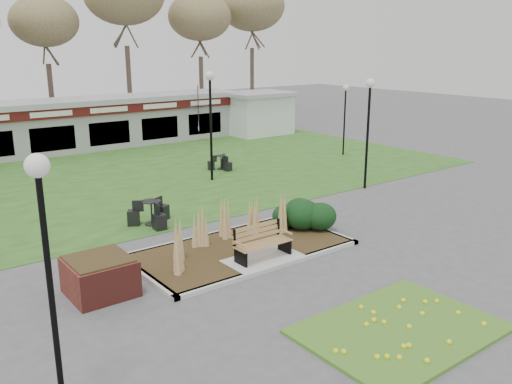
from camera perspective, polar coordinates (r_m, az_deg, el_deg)
ground at (r=15.25m, az=1.12°, el=-7.58°), size 100.00×100.00×0.00m
lawn at (r=25.31m, az=-15.99°, el=1.20°), size 34.00×16.00×0.02m
flower_bed at (r=12.32m, az=14.92°, el=-13.68°), size 4.20×3.00×0.16m
planting_bed at (r=16.85m, az=1.68°, el=-3.98°), size 6.75×3.40×1.27m
park_bench at (r=15.22m, az=0.55°, el=-5.25°), size 1.70×0.66×0.93m
brick_planter at (r=13.88m, az=-16.11°, el=-8.48°), size 1.50×1.50×0.95m
food_pavilion at (r=32.48m, az=-21.43°, el=6.40°), size 24.60×3.40×2.90m
service_hut at (r=36.82m, az=0.22°, el=8.35°), size 4.40×3.40×2.83m
lamp_post_near_left at (r=8.75m, az=-21.39°, el=-3.90°), size 0.37×0.37×4.42m
lamp_post_near_right at (r=22.88m, az=11.80°, el=8.52°), size 0.38×0.38×4.59m
lamp_post_mid_right at (r=23.84m, az=-4.83°, el=9.45°), size 0.40×0.40×4.82m
lamp_post_far_right at (r=29.93m, az=9.37°, el=9.10°), size 0.32×0.32×3.82m
bistro_set_c at (r=18.65m, az=-10.91°, el=-2.56°), size 1.57×1.39×0.83m
bistro_set_d at (r=26.46m, az=-3.69°, el=2.89°), size 1.27×1.18×0.68m
patio_umbrella at (r=34.19m, az=-6.07°, el=7.81°), size 2.42×2.44×2.36m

